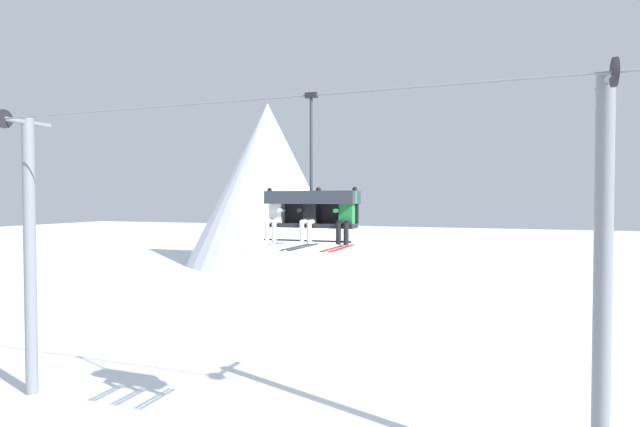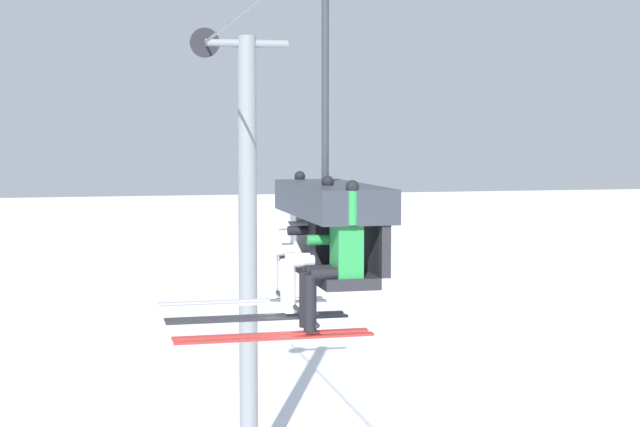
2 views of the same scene
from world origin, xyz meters
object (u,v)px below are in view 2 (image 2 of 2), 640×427
skier_black (311,244)px  skier_white (292,235)px  lift_tower_near (247,250)px  chairlift_chair (333,213)px  skier_green (333,256)px

skier_black → skier_white: bearing=180.0°
lift_tower_near → skier_white: bearing=-5.9°
skier_white → skier_black: (0.87, 0.00, 0.00)m
lift_tower_near → skier_white: lift_tower_near is taller
lift_tower_near → skier_black: lift_tower_near is taller
chairlift_chair → skier_black: (0.00, -0.21, -0.30)m
chairlift_chair → skier_green: 0.94m
lift_tower_near → skier_black: size_ratio=5.20×
skier_black → skier_green: 0.87m
chairlift_chair → skier_white: size_ratio=2.01×
chairlift_chair → skier_white: (-0.87, -0.21, -0.30)m
skier_black → skier_green: same height
skier_white → skier_black: same height
chairlift_chair → skier_white: chairlift_chair is taller
chairlift_chair → skier_green: bearing=-13.8°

